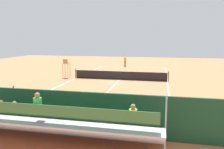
{
  "coord_description": "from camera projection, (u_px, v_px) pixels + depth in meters",
  "views": [
    {
      "loc": [
        -4.24,
        23.48,
        4.41
      ],
      "look_at": [
        0.0,
        4.0,
        1.2
      ],
      "focal_mm": 35.86,
      "sensor_mm": 36.0,
      "label": 1
    }
  ],
  "objects": [
    {
      "name": "tennis_player",
      "position": [
        125.0,
        60.0,
        35.43
      ],
      "size": [
        0.39,
        0.54,
        1.93
      ],
      "color": "black",
      "rests_on": "ground"
    },
    {
      "name": "equipment_bag",
      "position": [
        82.0,
        124.0,
        11.17
      ],
      "size": [
        0.9,
        0.36,
        0.36
      ],
      "primitive_type": "cube",
      "color": "black",
      "rests_on": "ground"
    },
    {
      "name": "line_judge",
      "position": [
        11.0,
        103.0,
        11.9
      ],
      "size": [
        0.39,
        0.54,
        1.93
      ],
      "color": "#232328",
      "rests_on": "ground"
    },
    {
      "name": "courtside_bench",
      "position": [
        117.0,
        119.0,
        10.88
      ],
      "size": [
        1.8,
        0.4,
        0.93
      ],
      "color": "#33383D",
      "rests_on": "ground"
    },
    {
      "name": "umpire_chair",
      "position": [
        66.0,
        66.0,
        25.32
      ],
      "size": [
        0.67,
        0.67,
        2.14
      ],
      "color": "#A88456",
      "rests_on": "ground"
    },
    {
      "name": "tennis_ball_far",
      "position": [
        123.0,
        70.0,
        31.71
      ],
      "size": [
        0.07,
        0.07,
        0.07
      ],
      "primitive_type": "sphere",
      "color": "#CCDB33",
      "rests_on": "ground"
    },
    {
      "name": "tennis_racket",
      "position": [
        121.0,
        66.0,
        36.11
      ],
      "size": [
        0.36,
        0.58,
        0.03
      ],
      "color": "black",
      "rests_on": "ground"
    },
    {
      "name": "tennis_ball_near",
      "position": [
        125.0,
        68.0,
        33.09
      ],
      "size": [
        0.07,
        0.07,
        0.07
      ],
      "primitive_type": "sphere",
      "color": "#CCDB33",
      "rests_on": "ground"
    },
    {
      "name": "ground_plane",
      "position": [
        120.0,
        80.0,
        24.24
      ],
      "size": [
        60.0,
        60.0,
        0.0
      ],
      "primitive_type": "plane",
      "color": "#CC7047"
    },
    {
      "name": "court_line_markings",
      "position": [
        120.0,
        80.0,
        24.27
      ],
      "size": [
        10.1,
        22.2,
        0.01
      ],
      "color": "white",
      "rests_on": "ground"
    },
    {
      "name": "tennis_net",
      "position": [
        120.0,
        75.0,
        24.16
      ],
      "size": [
        10.3,
        0.1,
        1.07
      ],
      "color": "black",
      "rests_on": "ground"
    },
    {
      "name": "bleacher_stand",
      "position": [
        52.0,
        123.0,
        9.32
      ],
      "size": [
        9.06,
        2.4,
        2.48
      ],
      "color": "#B2B2B7",
      "rests_on": "ground"
    },
    {
      "name": "backdrop_wall",
      "position": [
        67.0,
        111.0,
        10.57
      ],
      "size": [
        18.0,
        0.16,
        2.0
      ],
      "primitive_type": "cube",
      "color": "#194228",
      "rests_on": "ground"
    }
  ]
}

